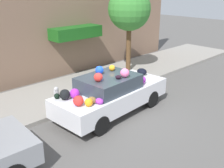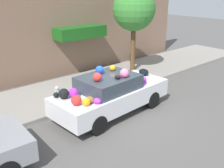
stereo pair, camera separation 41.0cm
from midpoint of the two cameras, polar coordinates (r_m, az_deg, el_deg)
The scene contains 6 objects.
ground_plane at distance 9.46m, azimuth 1.64°, elevation -6.34°, with size 60.00×60.00×0.00m, color #565451.
sidewalk_curb at distance 11.38m, azimuth -7.57°, elevation -1.32°, with size 24.00×3.20×0.15m.
building_facade at distance 12.61m, azimuth -13.75°, elevation 13.88°, with size 18.00×1.20×5.94m.
street_tree at distance 13.13m, azimuth 5.74°, elevation 15.78°, with size 2.08×2.08×4.13m.
fire_hydrant at distance 9.88m, azimuth -10.60°, elevation -2.36°, with size 0.20×0.20×0.70m.
art_car at distance 9.17m, azimuth 1.01°, elevation -2.03°, with size 4.46×1.96×1.72m.
Camera 2 is at (-5.58, -6.33, 4.27)m, focal length 42.00 mm.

